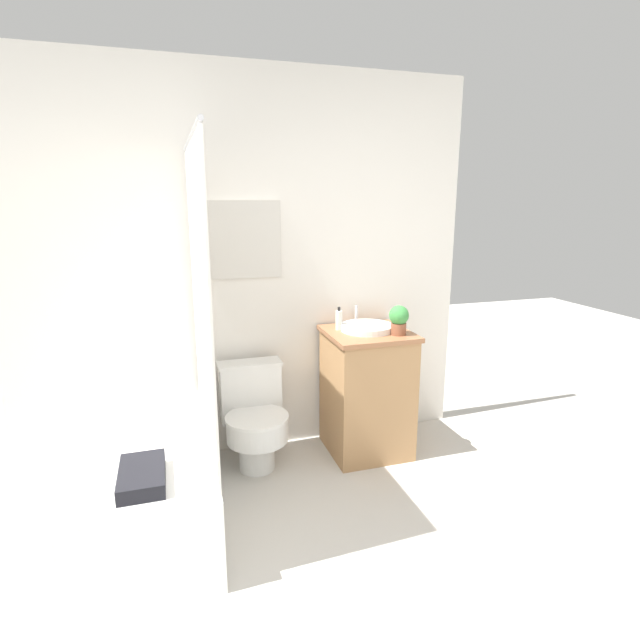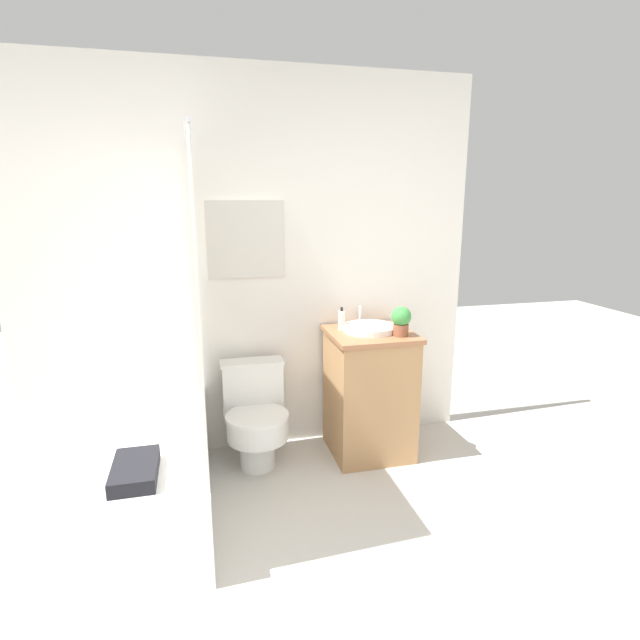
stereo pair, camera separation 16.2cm
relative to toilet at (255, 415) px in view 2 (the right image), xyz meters
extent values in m
cube|color=white|center=(0.04, 0.28, 0.92)|extent=(3.01, 0.05, 2.50)
cube|color=beige|center=(0.00, 0.24, 1.10)|extent=(0.50, 0.02, 0.49)
cube|color=silver|center=(0.00, 0.24, 1.10)|extent=(0.47, 0.01, 0.46)
cube|color=white|center=(-0.64, -0.40, -0.11)|extent=(0.66, 1.32, 0.45)
cube|color=silver|center=(-0.32, -0.40, 0.72)|extent=(0.01, 1.22, 1.79)
cylinder|color=#B7B7BC|center=(-0.32, -0.40, 1.64)|extent=(0.02, 1.22, 0.02)
cube|color=black|center=(-0.64, -0.80, 0.15)|extent=(0.20, 0.34, 0.07)
cylinder|color=white|center=(0.00, -0.06, -0.22)|extent=(0.23, 0.23, 0.22)
cylinder|color=white|center=(0.00, -0.10, -0.04)|extent=(0.38, 0.38, 0.14)
cylinder|color=white|center=(0.00, -0.10, 0.04)|extent=(0.39, 0.39, 0.02)
cube|color=white|center=(0.00, 0.13, 0.12)|extent=(0.39, 0.16, 0.38)
cube|color=white|center=(0.00, 0.13, 0.32)|extent=(0.41, 0.17, 0.02)
cube|color=#AD7F51|center=(0.76, -0.03, 0.07)|extent=(0.51, 0.51, 0.82)
cube|color=#9E6642|center=(0.76, -0.03, 0.50)|extent=(0.54, 0.54, 0.03)
cylinder|color=white|center=(0.76, -0.01, 0.53)|extent=(0.35, 0.35, 0.04)
cylinder|color=silver|center=(0.76, 0.19, 0.58)|extent=(0.02, 0.02, 0.13)
cylinder|color=silver|center=(0.59, 0.07, 0.58)|extent=(0.05, 0.05, 0.13)
cylinder|color=black|center=(0.59, 0.07, 0.65)|extent=(0.02, 0.02, 0.02)
cylinder|color=brown|center=(0.92, -0.16, 0.55)|extent=(0.10, 0.10, 0.08)
sphere|color=#3D8E42|center=(0.92, -0.16, 0.64)|extent=(0.13, 0.13, 0.13)
camera|label=1|loc=(-0.47, -2.95, 1.35)|focal=28.00mm
camera|label=2|loc=(-0.31, -2.99, 1.35)|focal=28.00mm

